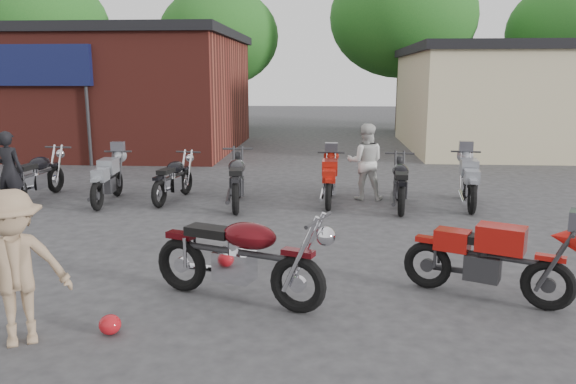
# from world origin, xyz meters

# --- Properties ---
(ground) EXTENTS (90.00, 90.00, 0.00)m
(ground) POSITION_xyz_m (0.00, 0.00, 0.00)
(ground) COLOR #313133
(brick_building) EXTENTS (12.00, 8.00, 4.00)m
(brick_building) POSITION_xyz_m (-9.00, 14.00, 2.00)
(brick_building) COLOR maroon
(brick_building) RESTS_ON ground
(stucco_building) EXTENTS (10.00, 8.00, 3.50)m
(stucco_building) POSITION_xyz_m (8.50, 15.00, 1.75)
(stucco_building) COLOR #C5BD8C
(stucco_building) RESTS_ON ground
(tree_0) EXTENTS (6.56, 6.56, 8.20)m
(tree_0) POSITION_xyz_m (-14.00, 22.00, 4.10)
(tree_0) COLOR #175719
(tree_0) RESTS_ON ground
(tree_1) EXTENTS (5.92, 5.92, 7.40)m
(tree_1) POSITION_xyz_m (-5.00, 22.00, 3.70)
(tree_1) COLOR #175719
(tree_1) RESTS_ON ground
(tree_2) EXTENTS (7.04, 7.04, 8.80)m
(tree_2) POSITION_xyz_m (4.00, 22.00, 4.40)
(tree_2) COLOR #175719
(tree_2) RESTS_ON ground
(tree_3) EXTENTS (6.08, 6.08, 7.60)m
(tree_3) POSITION_xyz_m (12.00, 22.00, 3.80)
(tree_3) COLOR #175719
(tree_3) RESTS_ON ground
(vintage_motorcycle) EXTENTS (2.33, 1.47, 1.29)m
(vintage_motorcycle) POSITION_xyz_m (-0.55, -0.16, 0.64)
(vintage_motorcycle) COLOR #4D090E
(vintage_motorcycle) RESTS_ON ground
(sportbike) EXTENTS (2.04, 1.44, 1.14)m
(sportbike) POSITION_xyz_m (2.45, 0.13, 0.57)
(sportbike) COLOR red
(sportbike) RESTS_ON ground
(helmet) EXTENTS (0.29, 0.29, 0.21)m
(helmet) POSITION_xyz_m (-1.80, -1.12, 0.11)
(helmet) COLOR #AB1219
(helmet) RESTS_ON ground
(person_dark) EXTENTS (0.62, 0.43, 1.62)m
(person_dark) POSITION_xyz_m (-5.92, 4.19, 0.81)
(person_dark) COLOR black
(person_dark) RESTS_ON ground
(person_light) EXTENTS (0.84, 0.67, 1.68)m
(person_light) POSITION_xyz_m (1.30, 5.77, 0.84)
(person_light) COLOR silver
(person_light) RESTS_ON ground
(person_tan) EXTENTS (1.20, 1.02, 1.61)m
(person_tan) POSITION_xyz_m (-2.63, -1.37, 0.80)
(person_tan) COLOR #9B7F60
(person_tan) RESTS_ON ground
(row_bike_0) EXTENTS (0.82, 2.08, 1.18)m
(row_bike_0) POSITION_xyz_m (-5.93, 5.30, 0.59)
(row_bike_0) COLOR black
(row_bike_0) RESTS_ON ground
(row_bike_1) EXTENTS (0.80, 1.99, 1.13)m
(row_bike_1) POSITION_xyz_m (-4.24, 5.03, 0.56)
(row_bike_1) COLOR gray
(row_bike_1) RESTS_ON ground
(row_bike_2) EXTENTS (0.91, 1.95, 1.09)m
(row_bike_2) POSITION_xyz_m (-2.89, 5.36, 0.54)
(row_bike_2) COLOR black
(row_bike_2) RESTS_ON ground
(row_bike_3) EXTENTS (0.96, 2.19, 1.23)m
(row_bike_3) POSITION_xyz_m (-1.42, 4.95, 0.62)
(row_bike_3) COLOR black
(row_bike_3) RESTS_ON ground
(row_bike_4) EXTENTS (0.69, 1.93, 1.11)m
(row_bike_4) POSITION_xyz_m (0.52, 5.33, 0.55)
(row_bike_4) COLOR #B21A0E
(row_bike_4) RESTS_ON ground
(row_bike_5) EXTENTS (0.82, 2.04, 1.15)m
(row_bike_5) POSITION_xyz_m (1.98, 4.99, 0.58)
(row_bike_5) COLOR black
(row_bike_5) RESTS_ON ground
(row_bike_6) EXTENTS (0.92, 2.08, 1.17)m
(row_bike_6) POSITION_xyz_m (3.43, 5.27, 0.58)
(row_bike_6) COLOR #8E929B
(row_bike_6) RESTS_ON ground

